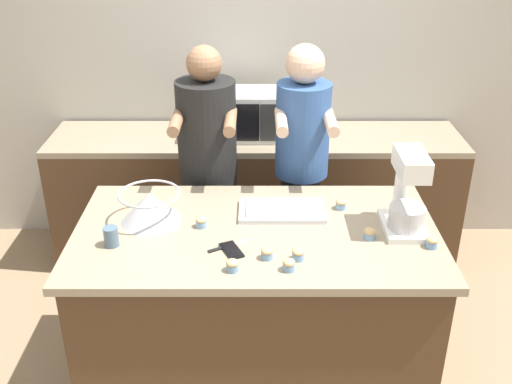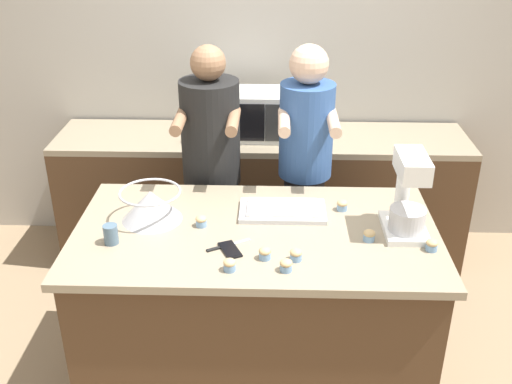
# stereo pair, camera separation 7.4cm
# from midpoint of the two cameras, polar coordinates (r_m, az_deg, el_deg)

# --- Properties ---
(ground_plane) EXTENTS (16.00, 16.00, 0.00)m
(ground_plane) POSITION_cam_midpoint_polar(r_m,az_deg,el_deg) (3.47, -0.64, -17.22)
(ground_plane) COLOR #937A5B
(back_wall) EXTENTS (10.00, 0.06, 2.70)m
(back_wall) POSITION_cam_midpoint_polar(r_m,az_deg,el_deg) (4.29, -0.46, 12.44)
(back_wall) COLOR #B2ADA3
(back_wall) RESTS_ON ground_plane
(island_counter) EXTENTS (1.76, 0.96, 0.95)m
(island_counter) POSITION_cam_midpoint_polar(r_m,az_deg,el_deg) (3.16, -0.68, -11.01)
(island_counter) COLOR #4C331E
(island_counter) RESTS_ON ground_plane
(back_counter) EXTENTS (2.80, 0.60, 0.92)m
(back_counter) POSITION_cam_midpoint_polar(r_m,az_deg,el_deg) (4.28, -0.46, -0.39)
(back_counter) COLOR #4C331E
(back_counter) RESTS_ON ground_plane
(person_left) EXTENTS (0.35, 0.51, 1.67)m
(person_left) POSITION_cam_midpoint_polar(r_m,az_deg,el_deg) (3.57, -5.11, 1.22)
(person_left) COLOR #33384C
(person_left) RESTS_ON ground_plane
(person_right) EXTENTS (0.33, 0.49, 1.68)m
(person_right) POSITION_cam_midpoint_polar(r_m,az_deg,el_deg) (3.55, 3.74, 1.47)
(person_right) COLOR #232328
(person_right) RESTS_ON ground_plane
(stand_mixer) EXTENTS (0.20, 0.30, 0.40)m
(stand_mixer) POSITION_cam_midpoint_polar(r_m,az_deg,el_deg) (2.90, 13.48, -0.44)
(stand_mixer) COLOR white
(stand_mixer) RESTS_ON island_counter
(mixing_bowl) EXTENTS (0.31, 0.31, 0.16)m
(mixing_bowl) POSITION_cam_midpoint_polar(r_m,az_deg,el_deg) (2.99, -10.74, -1.31)
(mixing_bowl) COLOR #BCBCC1
(mixing_bowl) RESTS_ON island_counter
(baking_tray) EXTENTS (0.43, 0.24, 0.04)m
(baking_tray) POSITION_cam_midpoint_polar(r_m,az_deg,el_deg) (3.04, 1.78, -1.70)
(baking_tray) COLOR silver
(baking_tray) RESTS_ON island_counter
(microwave_oven) EXTENTS (0.54, 0.34, 0.31)m
(microwave_oven) POSITION_cam_midpoint_polar(r_m,az_deg,el_deg) (4.03, -2.11, 7.41)
(microwave_oven) COLOR silver
(microwave_oven) RESTS_ON back_counter
(cell_phone) EXTENTS (0.12, 0.16, 0.01)m
(cell_phone) POSITION_cam_midpoint_polar(r_m,az_deg,el_deg) (2.73, -3.13, -5.55)
(cell_phone) COLOR black
(cell_phone) RESTS_ON island_counter
(drinking_glass) EXTENTS (0.07, 0.07, 0.09)m
(drinking_glass) POSITION_cam_midpoint_polar(r_m,az_deg,el_deg) (2.84, -14.37, -4.13)
(drinking_glass) COLOR slate
(drinking_glass) RESTS_ON island_counter
(knife) EXTENTS (0.20, 0.12, 0.01)m
(knife) POSITION_cam_midpoint_polar(r_m,az_deg,el_deg) (2.76, -3.56, -5.20)
(knife) COLOR #BCBCC1
(knife) RESTS_ON island_counter
(cupcake_0) EXTENTS (0.06, 0.06, 0.06)m
(cupcake_0) POSITION_cam_midpoint_polar(r_m,az_deg,el_deg) (2.85, 10.03, -3.93)
(cupcake_0) COLOR #759EC6
(cupcake_0) RESTS_ON island_counter
(cupcake_1) EXTENTS (0.06, 0.06, 0.06)m
(cupcake_1) POSITION_cam_midpoint_polar(r_m,az_deg,el_deg) (2.59, -3.10, -6.97)
(cupcake_1) COLOR #759EC6
(cupcake_1) RESTS_ON island_counter
(cupcake_2) EXTENTS (0.06, 0.06, 0.06)m
(cupcake_2) POSITION_cam_midpoint_polar(r_m,az_deg,el_deg) (2.66, 3.22, -5.92)
(cupcake_2) COLOR #759EC6
(cupcake_2) RESTS_ON island_counter
(cupcake_3) EXTENTS (0.06, 0.06, 0.06)m
(cupcake_3) POSITION_cam_midpoint_polar(r_m,az_deg,el_deg) (2.85, 15.70, -4.63)
(cupcake_3) COLOR #759EC6
(cupcake_3) RESTS_ON island_counter
(cupcake_4) EXTENTS (0.06, 0.06, 0.06)m
(cupcake_4) POSITION_cam_midpoint_polar(r_m,az_deg,el_deg) (2.92, -5.96, -2.84)
(cupcake_4) COLOR #759EC6
(cupcake_4) RESTS_ON island_counter
(cupcake_5) EXTENTS (0.06, 0.06, 0.06)m
(cupcake_5) POSITION_cam_midpoint_polar(r_m,az_deg,el_deg) (3.09, 7.42, -1.14)
(cupcake_5) COLOR #759EC6
(cupcake_5) RESTS_ON island_counter
(cupcake_6) EXTENTS (0.06, 0.06, 0.06)m
(cupcake_6) POSITION_cam_midpoint_polar(r_m,az_deg,el_deg) (2.59, 2.31, -6.93)
(cupcake_6) COLOR #759EC6
(cupcake_6) RESTS_ON island_counter
(cupcake_7) EXTENTS (0.06, 0.06, 0.06)m
(cupcake_7) POSITION_cam_midpoint_polar(r_m,az_deg,el_deg) (2.66, 0.25, -5.83)
(cupcake_7) COLOR #759EC6
(cupcake_7) RESTS_ON island_counter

